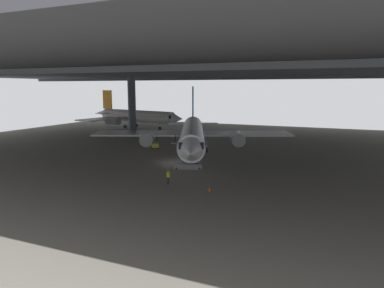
{
  "coord_description": "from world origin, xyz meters",
  "views": [
    {
      "loc": [
        20.8,
        -44.32,
        10.66
      ],
      "look_at": [
        0.83,
        2.24,
        2.47
      ],
      "focal_mm": 32.81,
      "sensor_mm": 36.0,
      "label": 1
    }
  ],
  "objects": [
    {
      "name": "crew_worker_by_stairs",
      "position": [
        0.01,
        1.06,
        0.98
      ],
      "size": [
        0.32,
        0.53,
        1.72
      ],
      "color": "#232838",
      "rests_on": "ground_plane"
    },
    {
      "name": "boarding_stairs",
      "position": [
        2.3,
        -2.68,
        0.72
      ],
      "size": [
        4.3,
        2.86,
        4.53
      ],
      "color": "slate",
      "rests_on": "ground_plane"
    },
    {
      "name": "traffic_cone_orange",
      "position": [
        8.68,
        -11.47,
        0.29
      ],
      "size": [
        0.36,
        0.36,
        0.6
      ],
      "color": "black",
      "rests_on": "ground_plane"
    },
    {
      "name": "hangar_structure",
      "position": [
        -0.06,
        13.75,
        13.64
      ],
      "size": [
        121.0,
        99.0,
        14.27
      ],
      "color": "#4C4F54",
      "rests_on": "ground_plane"
    },
    {
      "name": "ground_plane",
      "position": [
        0.0,
        0.0,
        0.0
      ],
      "size": [
        110.0,
        110.0,
        0.0
      ],
      "primitive_type": "plane",
      "color": "gray"
    },
    {
      "name": "crew_worker_near_nose",
      "position": [
        3.46,
        -10.59,
        0.91
      ],
      "size": [
        0.23,
        0.55,
        1.61
      ],
      "color": "#232838",
      "rests_on": "ground_plane"
    },
    {
      "name": "airplane_main",
      "position": [
        -0.88,
        6.34,
        3.34
      ],
      "size": [
        32.78,
        32.83,
        10.85
      ],
      "color": "white",
      "rests_on": "ground_plane"
    },
    {
      "name": "baggage_tug",
      "position": [
        -9.51,
        9.62,
        0.53
      ],
      "size": [
        2.2,
        2.5,
        0.9
      ],
      "color": "yellow",
      "rests_on": "ground_plane"
    },
    {
      "name": "airplane_distant",
      "position": [
        -29.7,
        35.17,
        3.16
      ],
      "size": [
        30.6,
        29.95,
        9.88
      ],
      "color": "white",
      "rests_on": "ground_plane"
    }
  ]
}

